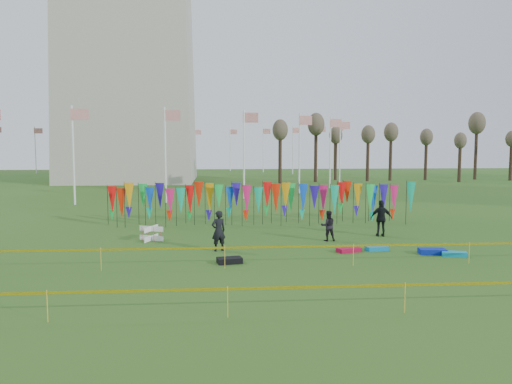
{
  "coord_description": "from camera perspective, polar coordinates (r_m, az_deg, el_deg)",
  "views": [
    {
      "loc": [
        -2.39,
        -21.33,
        4.83
      ],
      "look_at": [
        -0.28,
        6.0,
        2.26
      ],
      "focal_mm": 35.0,
      "sensor_mm": 36.0,
      "label": 1
    }
  ],
  "objects": [
    {
      "name": "person_mid",
      "position": [
        25.53,
        8.23,
        -3.84
      ],
      "size": [
        0.76,
        0.48,
        1.54
      ],
      "primitive_type": "imported",
      "rotation": [
        0.0,
        0.0,
        3.16
      ],
      "color": "black",
      "rests_on": "ground"
    },
    {
      "name": "kite_bag_black",
      "position": [
        20.7,
        -3.04,
        -7.81
      ],
      "size": [
        1.1,
        0.78,
        0.23
      ],
      "primitive_type": "cube",
      "rotation": [
        0.0,
        0.0,
        0.21
      ],
      "color": "black",
      "rests_on": "ground"
    },
    {
      "name": "ground",
      "position": [
        22.0,
        1.95,
        -7.32
      ],
      "size": [
        160.0,
        160.0,
        0.0
      ],
      "primitive_type": "plane",
      "color": "#224E16",
      "rests_on": "ground"
    },
    {
      "name": "kite_bag_blue",
      "position": [
        23.68,
        19.5,
        -6.42
      ],
      "size": [
        1.22,
        0.74,
        0.24
      ],
      "primitive_type": "cube",
      "rotation": [
        0.0,
        0.0,
        -0.11
      ],
      "color": "#09209E",
      "rests_on": "ground"
    },
    {
      "name": "kite_bag_red",
      "position": [
        23.16,
        10.56,
        -6.51
      ],
      "size": [
        1.19,
        0.84,
        0.2
      ],
      "primitive_type": "cube",
      "rotation": [
        0.0,
        0.0,
        0.35
      ],
      "color": "#AD0B33",
      "rests_on": "ground"
    },
    {
      "name": "person_left",
      "position": [
        22.91,
        -4.31,
        -4.44
      ],
      "size": [
        0.82,
        0.72,
        1.87
      ],
      "primitive_type": "imported",
      "rotation": [
        0.0,
        0.0,
        3.54
      ],
      "color": "black",
      "rests_on": "ground"
    },
    {
      "name": "kite_bag_teal",
      "position": [
        23.57,
        21.72,
        -6.6
      ],
      "size": [
        1.15,
        0.79,
        0.2
      ],
      "primitive_type": "cube",
      "rotation": [
        0.0,
        0.0,
        -0.31
      ],
      "color": "#0D94B9",
      "rests_on": "ground"
    },
    {
      "name": "kite_bag_turquoise",
      "position": [
        23.73,
        13.64,
        -6.29
      ],
      "size": [
        1.06,
        0.65,
        0.2
      ],
      "primitive_type": "cube",
      "rotation": [
        0.0,
        0.0,
        0.16
      ],
      "color": "#0C7CBA",
      "rests_on": "ground"
    },
    {
      "name": "caution_tape_near",
      "position": [
        19.85,
        1.96,
        -6.42
      ],
      "size": [
        26.0,
        0.02,
        0.9
      ],
      "color": "yellow",
      "rests_on": "ground"
    },
    {
      "name": "flagpole_ring",
      "position": [
        70.3,
        -13.96,
        4.53
      ],
      "size": [
        57.4,
        56.16,
        8.0
      ],
      "color": "white",
      "rests_on": "ground"
    },
    {
      "name": "tree_line",
      "position": [
        73.84,
        23.48,
        5.97
      ],
      "size": [
        53.92,
        1.92,
        7.84
      ],
      "color": "#3B291D",
      "rests_on": "ground"
    },
    {
      "name": "caution_tape_far",
      "position": [
        14.41,
        4.5,
        -10.98
      ],
      "size": [
        26.0,
        0.02,
        0.9
      ],
      "color": "yellow",
      "rests_on": "ground"
    },
    {
      "name": "box_kite",
      "position": [
        25.88,
        -11.87,
        -4.65
      ],
      "size": [
        0.69,
        0.69,
        0.77
      ],
      "rotation": [
        0.0,
        0.0,
        -0.4
      ],
      "color": "red",
      "rests_on": "ground"
    },
    {
      "name": "banner_row",
      "position": [
        30.45,
        0.64,
        -0.69
      ],
      "size": [
        18.64,
        0.64,
        2.5
      ],
      "color": "black",
      "rests_on": "ground"
    },
    {
      "name": "person_right",
      "position": [
        27.31,
        14.13,
        -2.93
      ],
      "size": [
        1.2,
        0.78,
        1.93
      ],
      "primitive_type": "imported",
      "rotation": [
        0.0,
        0.0,
        3.01
      ],
      "color": "black",
      "rests_on": "ground"
    }
  ]
}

